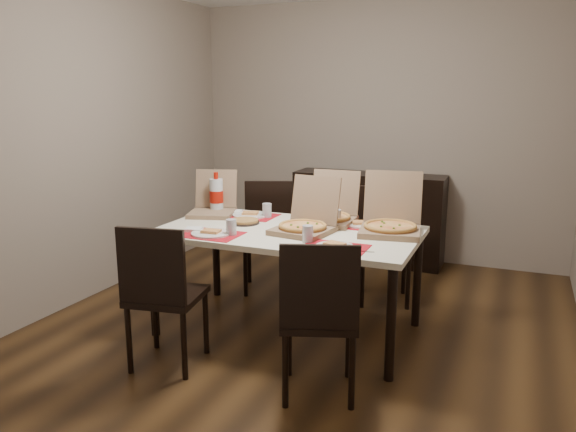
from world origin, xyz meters
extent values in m
cube|color=#442B15|center=(0.00, 0.00, -0.01)|extent=(3.80, 4.00, 0.02)
cube|color=gray|center=(0.00, 2.01, 1.30)|extent=(3.80, 0.02, 2.60)
cube|color=gray|center=(-1.91, 0.00, 1.30)|extent=(0.02, 4.00, 2.60)
cube|color=black|center=(0.00, 1.78, 0.45)|extent=(1.50, 0.40, 0.90)
cube|color=#F2E9CB|center=(-0.08, -0.14, 0.73)|extent=(1.80, 1.00, 0.04)
cylinder|color=black|center=(-0.92, -0.58, 0.35)|extent=(0.06, 0.06, 0.71)
cylinder|color=black|center=(0.76, -0.58, 0.35)|extent=(0.06, 0.06, 0.71)
cylinder|color=black|center=(-0.92, 0.30, 0.35)|extent=(0.06, 0.06, 0.71)
cylinder|color=black|center=(0.76, 0.30, 0.35)|extent=(0.06, 0.06, 0.71)
cube|color=black|center=(-0.59, -0.90, 0.45)|extent=(0.49, 0.49, 0.04)
cube|color=black|center=(-0.55, -1.09, 0.70)|extent=(0.42, 0.10, 0.46)
cylinder|color=black|center=(-0.73, -1.11, 0.21)|extent=(0.04, 0.04, 0.43)
cylinder|color=black|center=(-0.38, -1.04, 0.21)|extent=(0.04, 0.04, 0.43)
cylinder|color=black|center=(-0.79, -0.75, 0.21)|extent=(0.04, 0.04, 0.43)
cylinder|color=black|center=(-0.44, -0.69, 0.21)|extent=(0.04, 0.04, 0.43)
cube|color=black|center=(0.41, -0.87, 0.45)|extent=(0.54, 0.54, 0.04)
cube|color=black|center=(0.47, -1.05, 0.70)|extent=(0.41, 0.17, 0.46)
cylinder|color=black|center=(0.30, -1.10, 0.21)|extent=(0.04, 0.04, 0.43)
cylinder|color=black|center=(0.64, -0.98, 0.21)|extent=(0.04, 0.04, 0.43)
cylinder|color=black|center=(0.18, -0.76, 0.21)|extent=(0.04, 0.04, 0.43)
cylinder|color=black|center=(0.52, -0.64, 0.21)|extent=(0.04, 0.04, 0.43)
cube|color=black|center=(-0.58, 0.60, 0.45)|extent=(0.54, 0.54, 0.04)
cube|color=black|center=(-0.65, 0.77, 0.70)|extent=(0.40, 0.18, 0.46)
cylinder|color=black|center=(-0.48, 0.83, 0.21)|extent=(0.04, 0.04, 0.43)
cylinder|color=black|center=(-0.81, 0.70, 0.21)|extent=(0.04, 0.04, 0.43)
cylinder|color=black|center=(-0.35, 0.50, 0.21)|extent=(0.04, 0.04, 0.43)
cylinder|color=black|center=(-0.68, 0.36, 0.21)|extent=(0.04, 0.04, 0.43)
cube|color=black|center=(0.42, 0.72, 0.45)|extent=(0.52, 0.52, 0.04)
cube|color=black|center=(0.36, 0.90, 0.70)|extent=(0.41, 0.15, 0.46)
cylinder|color=black|center=(0.54, 0.94, 0.21)|extent=(0.04, 0.04, 0.43)
cylinder|color=black|center=(0.19, 0.84, 0.21)|extent=(0.04, 0.04, 0.43)
cylinder|color=black|center=(0.64, 0.59, 0.21)|extent=(0.04, 0.04, 0.43)
cylinder|color=black|center=(0.30, 0.49, 0.21)|extent=(0.04, 0.04, 0.43)
cube|color=red|center=(-0.51, -0.47, 0.75)|extent=(0.40, 0.30, 0.00)
cylinder|color=white|center=(-0.51, -0.47, 0.76)|extent=(0.27, 0.27, 0.01)
cube|color=#ECD676|center=(-0.51, -0.47, 0.78)|extent=(0.13, 0.10, 0.02)
cylinder|color=#A7AAB2|center=(-0.38, -0.43, 0.81)|extent=(0.07, 0.07, 0.11)
cube|color=#B2B2B7|center=(-0.71, -0.45, 0.75)|extent=(0.20, 0.04, 0.00)
cube|color=white|center=(-0.67, -0.43, 0.76)|extent=(0.13, 0.13, 0.02)
cube|color=red|center=(0.36, -0.46, 0.75)|extent=(0.40, 0.30, 0.00)
cylinder|color=white|center=(0.36, -0.46, 0.76)|extent=(0.24, 0.24, 0.01)
cube|color=#ECD676|center=(0.36, -0.46, 0.78)|extent=(0.14, 0.12, 0.02)
cylinder|color=#A7AAB2|center=(0.16, -0.40, 0.81)|extent=(0.07, 0.07, 0.11)
cube|color=#B2B2B7|center=(0.52, -0.48, 0.75)|extent=(0.20, 0.04, 0.00)
cube|color=red|center=(-0.52, 0.16, 0.75)|extent=(0.40, 0.30, 0.00)
cylinder|color=white|center=(-0.52, 0.16, 0.76)|extent=(0.28, 0.28, 0.01)
cube|color=#ECD676|center=(-0.52, 0.16, 0.78)|extent=(0.14, 0.12, 0.02)
cylinder|color=#A7AAB2|center=(-0.38, 0.17, 0.81)|extent=(0.07, 0.07, 0.11)
cube|color=#B2B2B7|center=(-0.68, 0.17, 0.75)|extent=(0.20, 0.04, 0.00)
cube|color=white|center=(-0.68, 0.20, 0.76)|extent=(0.13, 0.13, 0.02)
cube|color=red|center=(0.36, 0.17, 0.75)|extent=(0.40, 0.30, 0.00)
cylinder|color=white|center=(0.36, 0.17, 0.76)|extent=(0.23, 0.23, 0.01)
cube|color=#ECD676|center=(0.36, 0.17, 0.78)|extent=(0.14, 0.13, 0.02)
cylinder|color=#A7AAB2|center=(0.18, 0.15, 0.81)|extent=(0.07, 0.07, 0.11)
cube|color=#B2B2B7|center=(0.52, 0.18, 0.75)|extent=(0.20, 0.04, 0.00)
cube|color=white|center=(0.00, -0.22, 0.76)|extent=(0.15, 0.16, 0.02)
cube|color=#7F6349|center=(0.05, -0.19, 0.77)|extent=(0.42, 0.42, 0.04)
cube|color=#7F6349|center=(0.07, -0.01, 0.95)|extent=(0.37, 0.13, 0.33)
cylinder|color=#ECD676|center=(0.05, -0.19, 0.80)|extent=(0.36, 0.36, 0.02)
cube|color=#7F6349|center=(0.60, 0.02, 0.77)|extent=(0.46, 0.46, 0.04)
cube|color=#7F6349|center=(0.57, 0.22, 0.97)|extent=(0.41, 0.15, 0.36)
cylinder|color=#ECD676|center=(0.60, 0.02, 0.80)|extent=(0.39, 0.39, 0.02)
cube|color=#7F6349|center=(-0.82, 0.07, 0.77)|extent=(0.42, 0.42, 0.03)
cube|color=#7F6349|center=(-0.86, 0.23, 0.94)|extent=(0.34, 0.17, 0.30)
cube|color=#7F6349|center=(0.11, 0.16, 0.77)|extent=(0.37, 0.37, 0.04)
cube|color=#7F6349|center=(0.11, 0.34, 0.95)|extent=(0.37, 0.09, 0.33)
cylinder|color=#ECD676|center=(0.11, 0.16, 0.80)|extent=(0.32, 0.32, 0.02)
cylinder|color=black|center=(-0.45, -0.08, 0.76)|extent=(0.22, 0.22, 0.01)
cylinder|color=#BC8A48|center=(-0.45, -0.08, 0.77)|extent=(0.20, 0.20, 0.02)
imported|color=white|center=(-0.06, 0.05, 0.77)|extent=(0.15, 0.15, 0.03)
cylinder|color=silver|center=(-0.83, 0.17, 0.89)|extent=(0.11, 0.11, 0.27)
cylinder|color=#A51307|center=(-0.83, 0.17, 0.88)|extent=(0.11, 0.11, 0.09)
cylinder|color=#A51307|center=(-0.83, 0.17, 1.05)|extent=(0.04, 0.04, 0.05)
camera|label=1|loc=(1.38, -3.66, 1.69)|focal=35.00mm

